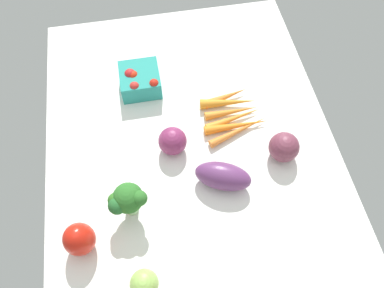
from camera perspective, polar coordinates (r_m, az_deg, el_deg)
name	(u,v)px	position (r cm, az deg, el deg)	size (l,w,h in cm)	color
tablecloth	(192,150)	(99.50, 0.00, -0.86)	(104.00, 76.00, 2.00)	white
heirloom_tomato_green	(144,284)	(84.71, -7.30, -20.39)	(6.20, 6.20, 6.20)	#91BD55
red_onion_near_basket	(284,147)	(97.10, 13.85, -0.47)	(7.75, 7.75, 7.75)	brown
berry_basket	(140,80)	(108.34, -7.98, 9.64)	(11.09, 11.09, 7.02)	teal
bell_pepper_red	(79,239)	(88.07, -16.81, -13.74)	(7.03, 7.03, 9.28)	red
broccoli_head	(127,200)	(85.97, -9.89, -8.39)	(7.10, 9.01, 10.96)	#95C188
eggplant	(223,176)	(91.42, 4.75, -4.93)	(13.89, 6.83, 6.83)	#643366
red_onion_center	(173,141)	(95.53, -2.98, 0.46)	(7.33, 7.33, 7.33)	#802B58
carrot_bunch	(232,113)	(103.48, 6.15, 4.67)	(18.31, 17.87, 2.92)	orange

